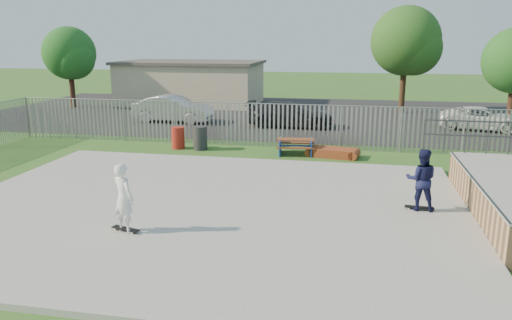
% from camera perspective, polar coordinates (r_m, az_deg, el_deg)
% --- Properties ---
extents(ground, '(120.00, 120.00, 0.00)m').
position_cam_1_polar(ground, '(14.73, -5.87, -5.79)').
color(ground, '#336321').
rests_on(ground, ground).
extents(concrete_slab, '(15.00, 12.00, 0.15)m').
position_cam_1_polar(concrete_slab, '(14.71, -5.87, -5.51)').
color(concrete_slab, '#969691').
rests_on(concrete_slab, ground).
extents(fence, '(26.04, 16.02, 2.00)m').
position_cam_1_polar(fence, '(18.53, 1.15, 1.60)').
color(fence, gray).
rests_on(fence, ground).
extents(picnic_table, '(1.72, 1.46, 0.67)m').
position_cam_1_polar(picnic_table, '(21.64, 4.55, 1.57)').
color(picnic_table, brown).
rests_on(picnic_table, ground).
extents(funbox, '(1.98, 1.24, 0.37)m').
position_cam_1_polar(funbox, '(21.37, 8.75, 0.85)').
color(funbox, maroon).
rests_on(funbox, ground).
extents(trash_bin_red, '(0.59, 0.59, 0.98)m').
position_cam_1_polar(trash_bin_red, '(22.93, -8.90, 2.52)').
color(trash_bin_red, maroon).
rests_on(trash_bin_red, ground).
extents(trash_bin_grey, '(0.63, 0.63, 1.05)m').
position_cam_1_polar(trash_bin_grey, '(22.57, -6.40, 2.51)').
color(trash_bin_grey, '#28282B').
rests_on(trash_bin_grey, ground).
extents(parking_lot, '(40.00, 18.00, 0.02)m').
position_cam_1_polar(parking_lot, '(32.88, 3.81, 5.22)').
color(parking_lot, black).
rests_on(parking_lot, ground).
extents(car_silver, '(4.81, 1.83, 1.57)m').
position_cam_1_polar(car_silver, '(30.08, -9.42, 5.78)').
color(car_silver, silver).
rests_on(car_silver, parking_lot).
extents(car_dark, '(4.93, 2.06, 1.42)m').
position_cam_1_polar(car_dark, '(28.16, 3.93, 5.24)').
color(car_dark, black).
rests_on(car_dark, parking_lot).
extents(car_white, '(4.76, 3.00, 1.23)m').
position_cam_1_polar(car_white, '(29.86, 24.43, 4.34)').
color(car_white, white).
rests_on(car_white, parking_lot).
extents(building, '(10.40, 6.40, 3.20)m').
position_cam_1_polar(building, '(38.37, -7.42, 8.78)').
color(building, '#BCB191').
rests_on(building, ground).
extents(tree_left, '(3.69, 3.69, 5.69)m').
position_cam_1_polar(tree_left, '(38.17, -20.57, 11.34)').
color(tree_left, '#402419').
rests_on(tree_left, ground).
extents(tree_mid, '(4.51, 4.51, 6.95)m').
position_cam_1_polar(tree_mid, '(34.74, 16.75, 12.88)').
color(tree_mid, '#422C1A').
rests_on(tree_mid, ground).
extents(skateboard_a, '(0.81, 0.24, 0.08)m').
position_cam_1_polar(skateboard_a, '(15.05, 18.13, -5.24)').
color(skateboard_a, black).
rests_on(skateboard_a, concrete_slab).
extents(skateboard_b, '(0.82, 0.42, 0.08)m').
position_cam_1_polar(skateboard_b, '(13.19, -14.67, -7.70)').
color(skateboard_b, black).
rests_on(skateboard_b, concrete_slab).
extents(skater_navy, '(0.89, 0.71, 1.77)m').
position_cam_1_polar(skater_navy, '(14.81, 18.37, -2.14)').
color(skater_navy, '#13163C').
rests_on(skater_navy, concrete_slab).
extents(skater_white, '(0.77, 0.67, 1.77)m').
position_cam_1_polar(skater_white, '(12.91, -14.90, -4.20)').
color(skater_white, white).
rests_on(skater_white, concrete_slab).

